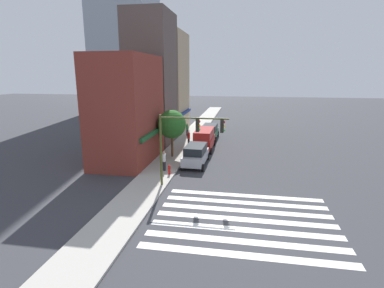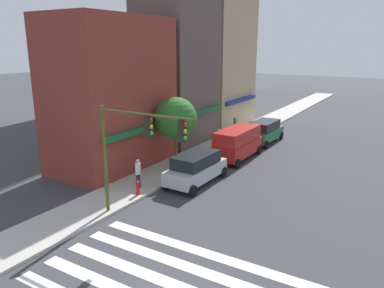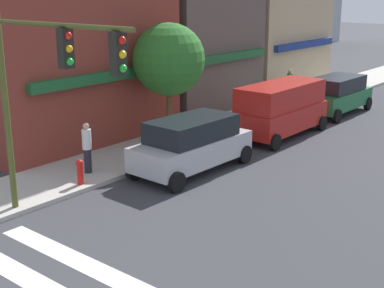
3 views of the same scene
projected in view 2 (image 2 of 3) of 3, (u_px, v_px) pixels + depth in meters
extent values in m
cube|color=#B2ADA3|center=(17.00, 244.00, 16.27)|extent=(120.00, 3.00, 0.15)
cube|color=silver|center=(177.00, 286.00, 13.56)|extent=(0.60, 10.80, 0.01)
cube|color=silver|center=(194.00, 269.00, 14.58)|extent=(0.60, 10.80, 0.01)
cube|color=silver|center=(209.00, 254.00, 15.60)|extent=(0.60, 10.80, 0.01)
cube|color=maroon|center=(111.00, 94.00, 25.72)|extent=(8.73, 5.00, 10.35)
cube|color=#1E592D|center=(143.00, 129.00, 24.96)|extent=(7.42, 0.30, 0.40)
cube|color=brown|center=(177.00, 52.00, 31.85)|extent=(6.74, 5.00, 15.69)
cube|color=#1E592D|center=(204.00, 111.00, 31.77)|extent=(5.73, 0.30, 0.40)
cube|color=tan|center=(219.00, 58.00, 38.51)|extent=(8.19, 5.00, 14.35)
cube|color=navy|center=(241.00, 100.00, 38.26)|extent=(6.96, 0.30, 0.40)
cylinder|color=#474C1E|center=(105.00, 161.00, 18.72)|extent=(0.18, 0.18, 5.64)
cylinder|color=#474C1E|center=(144.00, 114.00, 16.77)|extent=(0.12, 5.11, 0.12)
cube|color=black|center=(149.00, 126.00, 16.78)|extent=(0.32, 0.24, 0.95)
sphere|color=red|center=(151.00, 120.00, 16.63)|extent=(0.18, 0.18, 0.18)
sphere|color=#EAAD14|center=(151.00, 127.00, 16.71)|extent=(0.18, 0.18, 0.18)
sphere|color=green|center=(151.00, 133.00, 16.79)|extent=(0.18, 0.18, 0.18)
cube|color=black|center=(182.00, 131.00, 15.88)|extent=(0.32, 0.24, 0.95)
sphere|color=red|center=(185.00, 125.00, 15.74)|extent=(0.18, 0.18, 0.18)
sphere|color=#EAAD14|center=(185.00, 132.00, 15.82)|extent=(0.18, 0.18, 0.18)
sphere|color=green|center=(185.00, 138.00, 15.89)|extent=(0.18, 0.18, 0.18)
cube|color=#B7B7BC|center=(196.00, 172.00, 23.43)|extent=(4.75, 2.02, 0.85)
cube|color=black|center=(196.00, 159.00, 23.22)|extent=(3.33, 1.83, 0.75)
cylinder|color=black|center=(166.00, 185.00, 22.41)|extent=(0.68, 0.22, 0.68)
cylinder|color=black|center=(193.00, 191.00, 21.46)|extent=(0.68, 0.22, 0.68)
cylinder|color=black|center=(198.00, 167.00, 25.62)|extent=(0.68, 0.22, 0.68)
cylinder|color=black|center=(223.00, 172.00, 24.67)|extent=(0.68, 0.22, 0.68)
cube|color=#B21E19|center=(237.00, 148.00, 28.49)|extent=(5.01, 2.03, 1.00)
cube|color=#B21E19|center=(237.00, 135.00, 28.24)|extent=(4.76, 1.87, 1.00)
cylinder|color=black|center=(212.00, 159.00, 27.39)|extent=(0.68, 0.22, 0.68)
cylinder|color=black|center=(237.00, 164.00, 26.39)|extent=(0.68, 0.22, 0.68)
cylinder|color=black|center=(236.00, 146.00, 30.85)|extent=(0.68, 0.22, 0.68)
cylinder|color=black|center=(259.00, 150.00, 29.85)|extent=(0.68, 0.22, 0.68)
cube|color=#1E6638|center=(264.00, 134.00, 33.28)|extent=(4.74, 1.99, 0.85)
cube|color=black|center=(265.00, 125.00, 33.08)|extent=(3.32, 1.81, 0.75)
cylinder|color=black|center=(245.00, 142.00, 32.26)|extent=(0.68, 0.22, 0.68)
cylinder|color=black|center=(266.00, 145.00, 31.31)|extent=(0.68, 0.22, 0.68)
cylinder|color=black|center=(262.00, 133.00, 35.48)|extent=(0.68, 0.22, 0.68)
cylinder|color=black|center=(281.00, 136.00, 34.52)|extent=(0.68, 0.22, 0.68)
cylinder|color=#23232D|center=(235.00, 130.00, 35.69)|extent=(0.26, 0.26, 0.85)
cylinder|color=#2D7A3D|center=(235.00, 122.00, 35.50)|extent=(0.32, 0.32, 0.70)
sphere|color=tan|center=(235.00, 117.00, 35.38)|extent=(0.22, 0.22, 0.22)
cylinder|color=#23232D|center=(138.00, 181.00, 22.41)|extent=(0.26, 0.26, 0.85)
cylinder|color=silver|center=(138.00, 168.00, 22.21)|extent=(0.32, 0.32, 0.70)
sphere|color=tan|center=(138.00, 161.00, 22.09)|extent=(0.22, 0.22, 0.22)
cylinder|color=#23232D|center=(219.00, 145.00, 30.22)|extent=(0.26, 0.26, 0.85)
cylinder|color=red|center=(219.00, 136.00, 30.02)|extent=(0.32, 0.32, 0.70)
sphere|color=tan|center=(219.00, 131.00, 29.90)|extent=(0.22, 0.22, 0.22)
cylinder|color=red|center=(138.00, 189.00, 21.33)|extent=(0.20, 0.20, 0.65)
sphere|color=red|center=(137.00, 183.00, 21.23)|extent=(0.24, 0.24, 0.24)
cylinder|color=brown|center=(176.00, 149.00, 26.31)|extent=(0.24, 0.24, 2.39)
sphere|color=#286623|center=(176.00, 118.00, 25.74)|extent=(2.91, 2.91, 2.91)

